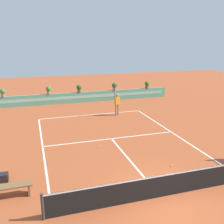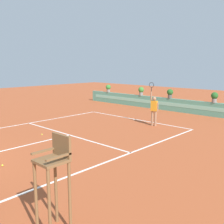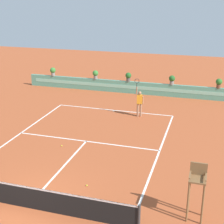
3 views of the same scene
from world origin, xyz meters
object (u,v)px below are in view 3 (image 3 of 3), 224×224
(tennis_ball_near_baseline, at_px, (87,185))
(tennis_ball_mid_court, at_px, (62,146))
(potted_plant_right, at_px, (172,79))
(potted_plant_far_right, at_px, (219,83))
(tennis_player, at_px, (139,101))
(potted_plant_far_left, at_px, (53,71))
(potted_plant_left, at_px, (95,74))
(potted_plant_centre, at_px, (128,76))
(umpire_chair, at_px, (197,185))

(tennis_ball_near_baseline, relative_size, tennis_ball_mid_court, 1.00)
(potted_plant_right, relative_size, potted_plant_far_right, 1.00)
(tennis_player, height_order, tennis_ball_near_baseline, tennis_player)
(potted_plant_far_left, bearing_deg, potted_plant_left, 0.00)
(tennis_player, xyz_separation_m, potted_plant_left, (-4.91, 5.21, 0.36))
(tennis_ball_near_baseline, height_order, potted_plant_left, potted_plant_left)
(potted_plant_centre, relative_size, potted_plant_far_right, 1.00)
(umpire_chair, xyz_separation_m, potted_plant_right, (-2.81, 15.13, 0.07))
(umpire_chair, xyz_separation_m, potted_plant_far_left, (-13.10, 15.13, 0.07))
(tennis_ball_near_baseline, bearing_deg, potted_plant_centre, 97.23)
(tennis_ball_near_baseline, relative_size, potted_plant_right, 0.09)
(tennis_player, xyz_separation_m, potted_plant_right, (1.45, 5.21, 0.36))
(tennis_player, xyz_separation_m, tennis_ball_mid_court, (-2.97, -5.78, -1.02))
(umpire_chair, xyz_separation_m, tennis_ball_mid_court, (-7.24, 4.14, -1.31))
(tennis_ball_mid_court, height_order, potted_plant_right, potted_plant_right)
(umpire_chair, relative_size, potted_plant_centre, 2.96)
(tennis_player, distance_m, tennis_ball_mid_court, 6.58)
(tennis_player, xyz_separation_m, potted_plant_far_left, (-8.83, 5.21, 0.36))
(tennis_ball_mid_court, bearing_deg, potted_plant_centre, 85.34)
(potted_plant_far_left, xyz_separation_m, potted_plant_far_right, (13.82, 0.00, 0.00))
(tennis_ball_near_baseline, bearing_deg, tennis_ball_mid_court, 129.29)
(potted_plant_centre, distance_m, potted_plant_far_right, 7.06)
(potted_plant_right, xyz_separation_m, potted_plant_centre, (-3.53, 0.00, 0.00))
(potted_plant_far_right, bearing_deg, potted_plant_right, 180.00)
(tennis_ball_near_baseline, xyz_separation_m, potted_plant_left, (-4.65, 14.29, 1.38))
(umpire_chair, xyz_separation_m, tennis_player, (-4.27, 9.92, -0.29))
(umpire_chair, bearing_deg, potted_plant_centre, 112.75)
(umpire_chair, relative_size, tennis_player, 0.83)
(tennis_ball_mid_court, relative_size, potted_plant_right, 0.09)
(potted_plant_far_right, bearing_deg, potted_plant_far_left, 180.00)
(potted_plant_left, bearing_deg, potted_plant_far_left, 180.00)
(potted_plant_right, height_order, potted_plant_centre, same)
(umpire_chair, distance_m, tennis_ball_near_baseline, 4.79)
(tennis_player, relative_size, tennis_ball_near_baseline, 38.01)
(umpire_chair, relative_size, tennis_ball_near_baseline, 31.47)
(potted_plant_far_left, bearing_deg, umpire_chair, -49.11)
(tennis_ball_near_baseline, xyz_separation_m, tennis_ball_mid_court, (-2.71, 3.31, 0.00))
(tennis_ball_mid_court, relative_size, potted_plant_left, 0.09)
(tennis_ball_near_baseline, distance_m, potted_plant_left, 15.09)
(potted_plant_far_left, height_order, potted_plant_centre, same)
(potted_plant_left, distance_m, potted_plant_far_left, 3.92)
(potted_plant_right, bearing_deg, tennis_ball_mid_court, -111.95)
(tennis_player, bearing_deg, potted_plant_far_right, 46.23)
(tennis_ball_mid_court, height_order, potted_plant_far_left, potted_plant_far_left)
(potted_plant_right, distance_m, potted_plant_far_left, 10.28)
(tennis_player, relative_size, tennis_ball_mid_court, 38.01)
(potted_plant_right, distance_m, potted_plant_centre, 3.53)
(potted_plant_left, bearing_deg, potted_plant_centre, 0.00)
(tennis_player, relative_size, potted_plant_far_right, 3.57)
(tennis_ball_mid_court, height_order, potted_plant_far_right, potted_plant_far_right)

